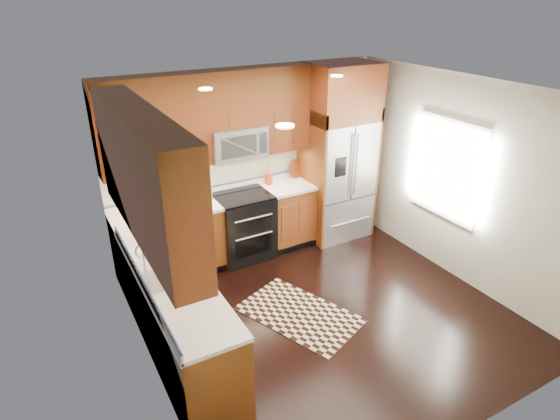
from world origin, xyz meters
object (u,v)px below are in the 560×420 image
refrigerator (338,153)px  knife_block (209,192)px  rug (300,314)px  range (244,226)px  utensil_crock (269,177)px

refrigerator → knife_block: 2.01m
knife_block → refrigerator: bearing=-4.4°
rug → knife_block: bearing=82.2°
range → refrigerator: size_ratio=0.36×
rug → utensil_crock: (0.53, 1.76, 1.04)m
rug → knife_block: 2.02m
utensil_crock → rug: bearing=-106.8°
refrigerator → utensil_crock: bearing=167.0°
rug → utensil_crock: size_ratio=4.43×
knife_block → utensil_crock: (0.95, 0.09, 0.00)m
range → utensil_crock: utensil_crock is taller
range → utensil_crock: size_ratio=3.03×
rug → knife_block: knife_block is taller
rug → utensil_crock: 2.12m
refrigerator → rug: bearing=-135.8°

